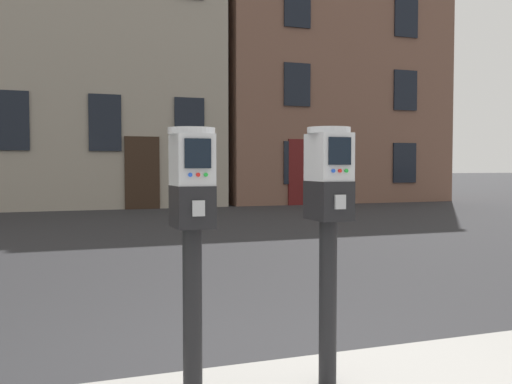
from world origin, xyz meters
TOP-DOWN VIEW (x-y plane):
  - parking_meter_near_kerb at (-0.49, -0.24)m, footprint 0.22×0.25m
  - parking_meter_twin_adjacent at (0.21, -0.24)m, footprint 0.22×0.25m
  - townhouse_green_painted at (0.46, 17.22)m, footprint 7.30×6.57m
  - townhouse_orange_brick at (8.39, 16.67)m, footprint 8.04×5.46m

SIDE VIEW (x-z plane):
  - parking_meter_near_kerb at x=-0.49m, z-range 0.38..1.67m
  - parking_meter_twin_adjacent at x=0.21m, z-range 0.39..1.69m
  - townhouse_orange_brick at x=8.39m, z-range 0.00..9.86m
  - townhouse_green_painted at x=0.46m, z-range 0.00..13.48m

